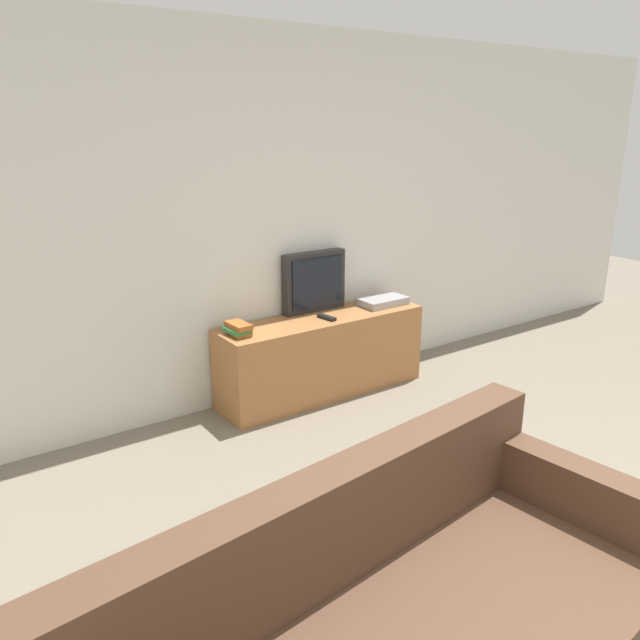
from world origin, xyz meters
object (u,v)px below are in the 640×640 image
(tv_stand, at_px, (322,355))
(remote_on_stand, at_px, (327,317))
(television, at_px, (314,282))
(book_stack, at_px, (238,329))
(set_top_box, at_px, (383,301))

(tv_stand, height_order, remote_on_stand, remote_on_stand)
(television, bearing_deg, remote_on_stand, -101.83)
(tv_stand, height_order, book_stack, book_stack)
(remote_on_stand, xyz_separation_m, set_top_box, (0.58, 0.06, 0.02))
(remote_on_stand, bearing_deg, set_top_box, 5.53)
(book_stack, bearing_deg, set_top_box, 0.47)
(television, distance_m, remote_on_stand, 0.32)
(remote_on_stand, bearing_deg, book_stack, 176.23)
(book_stack, bearing_deg, remote_on_stand, -3.77)
(book_stack, relative_size, remote_on_stand, 1.24)
(tv_stand, xyz_separation_m, book_stack, (-0.69, -0.01, 0.34))
(television, bearing_deg, tv_stand, -105.84)
(remote_on_stand, bearing_deg, tv_stand, 90.08)
(tv_stand, bearing_deg, book_stack, -178.90)
(book_stack, xyz_separation_m, remote_on_stand, (0.69, -0.05, -0.03))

